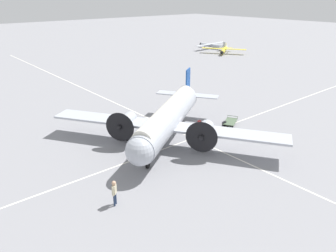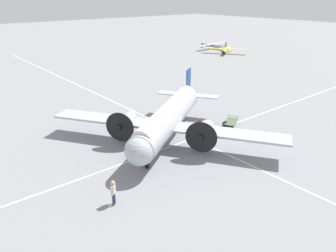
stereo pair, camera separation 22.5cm
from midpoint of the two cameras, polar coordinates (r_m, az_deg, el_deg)
name	(u,v)px [view 1 (the left image)]	position (r m, az deg, el deg)	size (l,w,h in m)	color
ground_plane	(168,141)	(31.95, -0.20, -2.59)	(300.00, 300.00, 0.00)	gray
apron_line_eastwest	(176,145)	(31.18, 1.12, -3.25)	(120.00, 0.16, 0.01)	silver
apron_line_northsouth	(185,135)	(33.32, 2.80, -1.54)	(0.16, 120.00, 0.01)	silver
airliner_main	(167,119)	(30.66, -0.43, 1.23)	(16.76, 19.93, 5.48)	#ADB2BC
crew_foreground	(114,190)	(22.59, -9.62, -11.01)	(0.51, 0.44, 1.86)	navy
suitcase_near_door	(224,124)	(35.93, 9.57, 0.40)	(0.52, 0.18, 0.53)	#232328
suitcase_upright_spare	(199,123)	(35.76, 5.28, 0.55)	(0.37, 0.19, 0.58)	maroon
baggage_cart	(230,121)	(36.58, 10.64, 0.78)	(2.63, 2.15, 0.56)	#4C6047
light_aircraft_distant	(224,50)	(80.61, 9.61, 12.91)	(7.63, 9.25, 2.00)	yellow
light_aircraft_taxiing	(212,45)	(87.62, 7.56, 13.76)	(11.09, 8.25, 2.10)	#B7BCC6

